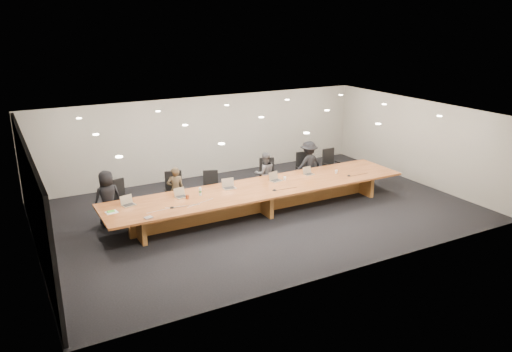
{
  "coord_description": "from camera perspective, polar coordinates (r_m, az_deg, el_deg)",
  "views": [
    {
      "loc": [
        -6.52,
        -11.73,
        5.38
      ],
      "look_at": [
        0.0,
        0.3,
        1.0
      ],
      "focal_mm": 35.0,
      "sensor_mm": 36.0,
      "label": 1
    }
  ],
  "objects": [
    {
      "name": "paper_cup_near",
      "position": [
        14.83,
        3.31,
        -0.27
      ],
      "size": [
        0.09,
        0.09,
        0.1
      ],
      "primitive_type": "cone",
      "rotation": [
        0.0,
        0.0,
        -0.1
      ],
      "color": "white",
      "rests_on": "conference_table"
    },
    {
      "name": "lime_gadget",
      "position": [
        12.89,
        -16.25,
        -3.9
      ],
      "size": [
        0.19,
        0.12,
        0.03
      ],
      "primitive_type": "cube",
      "rotation": [
        0.0,
        0.0,
        0.12
      ],
      "color": "green",
      "rests_on": "notepad"
    },
    {
      "name": "notepad",
      "position": [
        12.89,
        -16.18,
        -4.01
      ],
      "size": [
        0.3,
        0.25,
        0.02
      ],
      "primitive_type": "cube",
      "rotation": [
        0.0,
        0.0,
        0.09
      ],
      "color": "white",
      "rests_on": "conference_table"
    },
    {
      "name": "laptop_e",
      "position": [
        15.37,
        6.09,
        0.58
      ],
      "size": [
        0.32,
        0.25,
        0.24
      ],
      "primitive_type": null,
      "rotation": [
        0.0,
        0.0,
        0.09
      ],
      "color": "#C0B193",
      "rests_on": "conference_table"
    },
    {
      "name": "ground",
      "position": [
        14.46,
        0.57,
        -4.1
      ],
      "size": [
        12.0,
        12.0,
        0.0
      ],
      "primitive_type": "plane",
      "color": "black",
      "rests_on": "ground"
    },
    {
      "name": "chair_far_right",
      "position": [
        17.09,
        8.72,
        1.2
      ],
      "size": [
        0.63,
        0.63,
        1.15
      ],
      "primitive_type": null,
      "rotation": [
        0.0,
        0.0,
        0.08
      ],
      "color": "black",
      "rests_on": "ground"
    },
    {
      "name": "chair_far_left",
      "position": [
        14.05,
        -15.2,
        -2.82
      ],
      "size": [
        0.73,
        0.73,
        1.19
      ],
      "primitive_type": null,
      "rotation": [
        0.0,
        0.0,
        0.23
      ],
      "color": "black",
      "rests_on": "ground"
    },
    {
      "name": "person_c",
      "position": [
        15.65,
        1.02,
        0.28
      ],
      "size": [
        0.75,
        0.64,
        1.37
      ],
      "primitive_type": "imported",
      "rotation": [
        0.0,
        0.0,
        2.94
      ],
      "color": "#525254",
      "rests_on": "ground"
    },
    {
      "name": "mic_left",
      "position": [
        12.85,
        -9.58,
        -3.55
      ],
      "size": [
        0.13,
        0.13,
        0.03
      ],
      "primitive_type": "cone",
      "rotation": [
        0.0,
        0.0,
        0.05
      ],
      "color": "black",
      "rests_on": "conference_table"
    },
    {
      "name": "amber_mug",
      "position": [
        13.41,
        -7.86,
        -2.38
      ],
      "size": [
        0.09,
        0.09,
        0.11
      ],
      "primitive_type": "cylinder",
      "rotation": [
        0.0,
        0.0,
        0.1
      ],
      "color": "maroon",
      "rests_on": "conference_table"
    },
    {
      "name": "chair_right",
      "position": [
        16.53,
        5.67,
        0.75
      ],
      "size": [
        0.67,
        0.67,
        1.15
      ],
      "primitive_type": null,
      "rotation": [
        0.0,
        0.0,
        -0.17
      ],
      "color": "black",
      "rests_on": "ground"
    },
    {
      "name": "chair_left",
      "position": [
        14.55,
        -9.24,
        -1.77
      ],
      "size": [
        0.69,
        0.69,
        1.16
      ],
      "primitive_type": null,
      "rotation": [
        0.0,
        0.0,
        -0.2
      ],
      "color": "black",
      "rests_on": "ground"
    },
    {
      "name": "person_a",
      "position": [
        13.92,
        -16.6,
        -2.43
      ],
      "size": [
        0.81,
        0.6,
        1.51
      ],
      "primitive_type": "imported",
      "rotation": [
        0.0,
        0.0,
        3.31
      ],
      "color": "black",
      "rests_on": "ground"
    },
    {
      "name": "person_b",
      "position": [
        14.4,
        -9.17,
        -1.56
      ],
      "size": [
        0.55,
        0.41,
        1.35
      ],
      "primitive_type": "imported",
      "rotation": [
        0.0,
        0.0,
        2.94
      ],
      "color": "#3E3322",
      "rests_on": "ground"
    },
    {
      "name": "laptop_c",
      "position": [
        14.05,
        -3.06,
        -0.9
      ],
      "size": [
        0.38,
        0.29,
        0.28
      ],
      "primitive_type": null,
      "rotation": [
        0.0,
        0.0,
        -0.08
      ],
      "color": "#C5B296",
      "rests_on": "conference_table"
    },
    {
      "name": "water_bottle",
      "position": [
        13.6,
        -6.4,
        -1.78
      ],
      "size": [
        0.09,
        0.09,
        0.22
      ],
      "primitive_type": "cylinder",
      "rotation": [
        0.0,
        0.0,
        0.29
      ],
      "color": "silver",
      "rests_on": "conference_table"
    },
    {
      "name": "chair_mid_right",
      "position": [
        15.8,
        1.39,
        -0.0
      ],
      "size": [
        0.72,
        0.72,
        1.13
      ],
      "primitive_type": null,
      "rotation": [
        0.0,
        0.0,
        -0.31
      ],
      "color": "black",
      "rests_on": "ground"
    },
    {
      "name": "conference_table",
      "position": [
        14.27,
        0.57,
        -2.16
      ],
      "size": [
        9.0,
        1.8,
        0.75
      ],
      "color": "brown",
      "rests_on": "ground"
    },
    {
      "name": "chair_mid_left",
      "position": [
        14.83,
        -5.13,
        -1.43
      ],
      "size": [
        0.68,
        0.68,
        1.05
      ],
      "primitive_type": null,
      "rotation": [
        0.0,
        0.0,
        -0.34
      ],
      "color": "black",
      "rests_on": "ground"
    },
    {
      "name": "laptop_d",
      "position": [
        14.7,
        2.31,
        -0.08
      ],
      "size": [
        0.39,
        0.32,
        0.27
      ],
      "primitive_type": null,
      "rotation": [
        0.0,
        0.0,
        0.22
      ],
      "color": "#B8AA8D",
      "rests_on": "conference_table"
    },
    {
      "name": "mic_right",
      "position": [
        15.45,
        10.59,
        0.06
      ],
      "size": [
        0.15,
        0.15,
        0.03
      ],
      "primitive_type": "cone",
      "rotation": [
        0.0,
        0.0,
        -0.22
      ],
      "color": "black",
      "rests_on": "conference_table"
    },
    {
      "name": "laptop_b",
      "position": [
        13.53,
        -8.54,
        -1.91
      ],
      "size": [
        0.35,
        0.28,
        0.25
      ],
      "primitive_type": null,
      "rotation": [
        0.0,
        0.0,
        0.17
      ],
      "color": "#C5B897",
      "rests_on": "conference_table"
    },
    {
      "name": "person_d",
      "position": [
        16.42,
        6.03,
        1.35
      ],
      "size": [
        1.03,
        0.64,
        1.54
      ],
      "primitive_type": "imported",
      "rotation": [
        0.0,
        0.0,
        3.21
      ],
      "color": "black",
      "rests_on": "ground"
    },
    {
      "name": "left_wall_panel",
      "position": [
        12.41,
        -24.19,
        -2.72
      ],
      "size": [
        0.08,
        7.84,
        2.74
      ],
      "primitive_type": "cube",
      "color": "black",
      "rests_on": "ground"
    },
    {
      "name": "av_box",
      "position": [
        12.32,
        -12.2,
        -4.68
      ],
      "size": [
        0.22,
        0.18,
        0.03
      ],
      "primitive_type": "cube",
      "rotation": [
        0.0,
        0.0,
        0.21
      ],
      "color": "#A1A1A6",
      "rests_on": "conference_table"
    },
    {
      "name": "paper_cup_far",
      "position": [
        15.65,
        9.16,
        0.5
      ],
      "size": [
        0.1,
        0.1,
        0.1
      ],
      "primitive_type": "cone",
      "rotation": [
        0.0,
        0.0,
        -0.19
      ],
      "color": "silver",
      "rests_on": "conference_table"
    },
    {
      "name": "mic_center",
      "position": [
        13.94,
        2.13,
        -1.59
      ],
      "size": [
        0.14,
        0.14,
        0.03
      ],
      "primitive_type": "cone",
      "rotation": [
        0.0,
        0.0,
        0.08
      ],
      "color": "black",
      "rests_on": "conference_table"
    },
    {
      "name": "laptop_a",
      "position": [
        13.21,
        -14.37,
        -2.75
      ],
      "size": [
        0.38,
        0.31,
        0.26
      ],
      "primitive_type": null,
      "rotation": [
        0.0,
        0.0,
        0.24
      ],
      "color": "#C1B393",
      "rests_on": "conference_table"
    },
    {
      "name": "back_wall",
      "position": [
        17.49,
        -5.8,
        4.5
      ],
      "size": [
        12.0,
        0.02,
        2.8
      ],
      "primitive_type": "cube",
      "color": "beige",
      "rests_on": "ground"
    }
  ]
}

